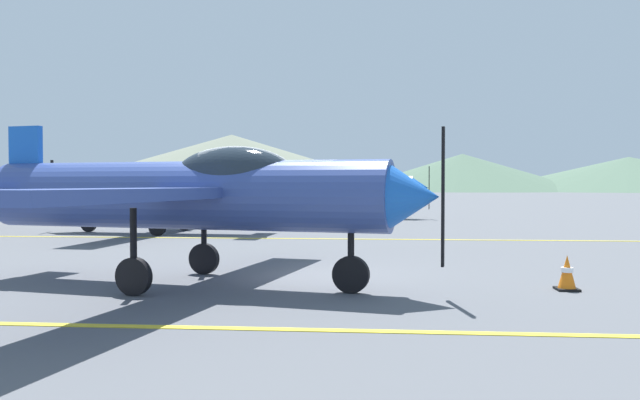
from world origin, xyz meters
TOP-DOWN VIEW (x-y plane):
  - ground_plane at (0.00, 0.00)m, footprint 400.00×400.00m
  - apron_line_near at (0.00, -4.22)m, footprint 80.00×0.16m
  - apron_line_far at (0.00, 7.98)m, footprint 80.00×0.16m
  - airplane_near at (-1.07, -1.11)m, footprint 8.41×9.59m
  - airplane_mid at (-5.77, 9.91)m, footprint 8.37×9.61m
  - airplane_far at (0.66, 19.97)m, footprint 8.38×9.62m
  - traffic_cone_side at (5.17, -1.09)m, footprint 0.36×0.36m
  - hill_left at (-70.58, 144.82)m, footprint 74.10×74.10m
  - hill_centerleft at (-29.93, 125.96)m, footprint 85.90×85.90m
  - hill_centerright at (24.55, 143.30)m, footprint 60.14×60.14m
  - hill_right at (64.75, 143.82)m, footprint 71.89×71.89m

SIDE VIEW (x-z plane):
  - ground_plane at x=0.00m, z-range 0.00..0.00m
  - apron_line_near at x=0.00m, z-range 0.00..0.01m
  - apron_line_far at x=0.00m, z-range 0.00..0.01m
  - traffic_cone_side at x=5.17m, z-range -0.01..0.58m
  - airplane_near at x=-1.07m, z-range 0.18..3.06m
  - airplane_mid at x=-5.77m, z-range 0.18..3.06m
  - airplane_far at x=0.66m, z-range 0.18..3.06m
  - hill_left at x=-70.58m, z-range 0.00..6.52m
  - hill_right at x=64.75m, z-range 0.00..8.35m
  - hill_centerright at x=24.55m, z-range 0.00..9.23m
  - hill_centerleft at x=-29.93m, z-range 0.00..12.98m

